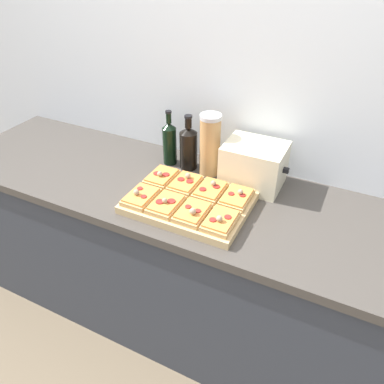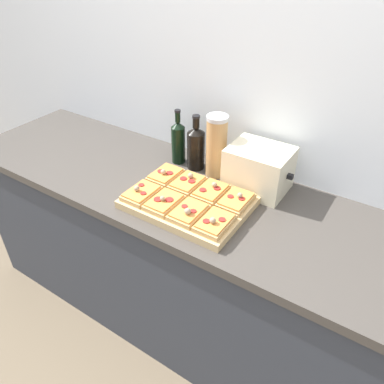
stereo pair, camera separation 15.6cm
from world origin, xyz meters
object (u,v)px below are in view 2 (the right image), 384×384
(cutting_board, at_px, (188,203))
(grain_jar_tall, at_px, (216,146))
(wine_bottle, at_px, (196,147))
(toaster_oven, at_px, (259,169))
(olive_oil_bottle, at_px, (178,141))

(cutting_board, bearing_deg, grain_jar_tall, 96.78)
(cutting_board, height_order, grain_jar_tall, grain_jar_tall)
(wine_bottle, distance_m, toaster_oven, 0.33)
(wine_bottle, height_order, toaster_oven, wine_bottle)
(grain_jar_tall, bearing_deg, cutting_board, -83.22)
(olive_oil_bottle, xyz_separation_m, toaster_oven, (0.43, -0.00, -0.01))
(olive_oil_bottle, bearing_deg, cutting_board, -49.06)
(cutting_board, relative_size, olive_oil_bottle, 1.81)
(wine_bottle, distance_m, grain_jar_tall, 0.12)
(cutting_board, relative_size, grain_jar_tall, 1.68)
(cutting_board, bearing_deg, toaster_oven, 57.33)
(wine_bottle, relative_size, toaster_oven, 0.94)
(grain_jar_tall, xyz_separation_m, toaster_oven, (0.21, -0.00, -0.05))
(cutting_board, distance_m, grain_jar_tall, 0.31)
(grain_jar_tall, bearing_deg, wine_bottle, 180.00)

